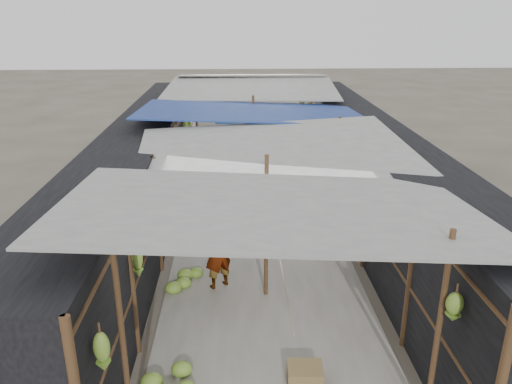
{
  "coord_description": "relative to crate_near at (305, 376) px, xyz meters",
  "views": [
    {
      "loc": [
        -0.5,
        -4.74,
        4.78
      ],
      "look_at": [
        -0.09,
        4.96,
        1.25
      ],
      "focal_mm": 35.0,
      "sensor_mm": 36.0,
      "label": 1
    }
  ],
  "objects": [
    {
      "name": "aisle_slab",
      "position": [
        -0.39,
        5.79,
        -0.13
      ],
      "size": [
        3.6,
        16.0,
        0.02
      ],
      "primitive_type": "cube",
      "color": "#9E998E",
      "rests_on": "ground"
    },
    {
      "name": "stall_left",
      "position": [
        -3.09,
        5.79,
        1.01
      ],
      "size": [
        1.4,
        15.0,
        2.3
      ],
      "primitive_type": "cube",
      "color": "black",
      "rests_on": "ground"
    },
    {
      "name": "stall_right",
      "position": [
        2.31,
        5.79,
        1.01
      ],
      "size": [
        1.4,
        15.0,
        2.3
      ],
      "primitive_type": "cube",
      "color": "black",
      "rests_on": "ground"
    },
    {
      "name": "crate_near",
      "position": [
        0.0,
        0.0,
        0.0
      ],
      "size": [
        0.49,
        0.4,
        0.29
      ],
      "primitive_type": "cube",
      "rotation": [
        0.0,
        0.0,
        -0.05
      ],
      "color": "olive",
      "rests_on": "ground"
    },
    {
      "name": "crate_mid",
      "position": [
        1.07,
        5.79,
        0.0
      ],
      "size": [
        0.52,
        0.43,
        0.29
      ],
      "primitive_type": "cube",
      "rotation": [
        0.0,
        0.0,
        -0.11
      ],
      "color": "olive",
      "rests_on": "ground"
    },
    {
      "name": "crate_back",
      "position": [
        -1.37,
        8.09,
        0.01
      ],
      "size": [
        0.54,
        0.47,
        0.3
      ],
      "primitive_type": "cube",
      "rotation": [
        0.0,
        0.0,
        0.18
      ],
      "color": "olive",
      "rests_on": "ground"
    },
    {
      "name": "black_basin",
      "position": [
        0.53,
        8.57,
        -0.05
      ],
      "size": [
        0.59,
        0.59,
        0.18
      ],
      "primitive_type": "cylinder",
      "color": "black",
      "rests_on": "ground"
    },
    {
      "name": "vendor_elderly",
      "position": [
        -1.24,
        2.6,
        0.58
      ],
      "size": [
        0.63,
        0.57,
        1.44
      ],
      "primitive_type": "imported",
      "rotation": [
        0.0,
        0.0,
        3.7
      ],
      "color": "white",
      "rests_on": "ground"
    },
    {
      "name": "shopper_blue",
      "position": [
        -0.43,
        5.52,
        0.67
      ],
      "size": [
        0.8,
        0.63,
        1.62
      ],
      "primitive_type": "imported",
      "rotation": [
        0.0,
        0.0,
        0.02
      ],
      "color": "#2036A4",
      "rests_on": "ground"
    },
    {
      "name": "vendor_seated",
      "position": [
        1.0,
        6.5,
        0.27
      ],
      "size": [
        0.52,
        0.62,
        0.83
      ],
      "primitive_type": "imported",
      "rotation": [
        0.0,
        0.0,
        -1.1
      ],
      "color": "#544D49",
      "rests_on": "ground"
    },
    {
      "name": "market_canopy",
      "position": [
        -0.37,
        6.13,
        2.26
      ],
      "size": [
        5.62,
        15.2,
        2.77
      ],
      "color": "brown",
      "rests_on": "ground"
    },
    {
      "name": "hanging_bananas",
      "position": [
        -0.41,
        5.51,
        1.52
      ],
      "size": [
        3.96,
        14.27,
        0.77
      ],
      "color": "olive",
      "rests_on": "ground"
    },
    {
      "name": "floor_bananas",
      "position": [
        -0.76,
        5.35,
        0.01
      ],
      "size": [
        3.99,
        11.18,
        0.35
      ],
      "color": "olive",
      "rests_on": "ground"
    }
  ]
}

